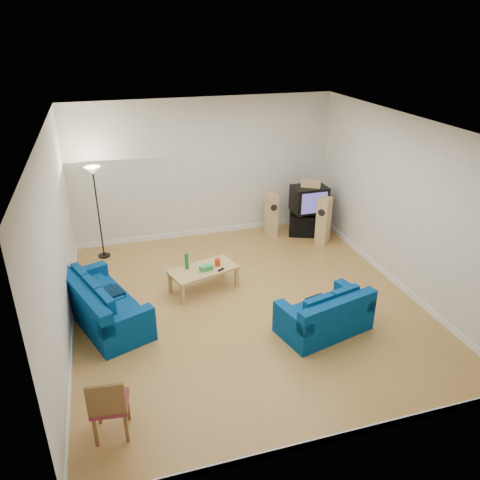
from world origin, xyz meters
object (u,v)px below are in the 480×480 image
object	(u,v)px
sofa_three_seat	(102,307)
television	(309,199)
sofa_loveseat	(326,317)
coffee_table	(203,271)
tv_stand	(307,224)

from	to	relation	value
sofa_three_seat	television	bearing A→B (deg)	94.79
sofa_loveseat	coffee_table	size ratio (longest dim) A/B	1.18
sofa_loveseat	tv_stand	xyz separation A→B (m)	(1.31, 3.68, -0.02)
sofa_three_seat	coffee_table	distance (m)	1.96
sofa_three_seat	tv_stand	world-z (taller)	sofa_three_seat
sofa_loveseat	tv_stand	bearing A→B (deg)	56.31
coffee_table	television	size ratio (longest dim) A/B	1.76
coffee_table	television	world-z (taller)	television
sofa_loveseat	television	world-z (taller)	television
sofa_three_seat	television	distance (m)	5.37
sofa_three_seat	tv_stand	bearing A→B (deg)	95.07
sofa_three_seat	coffee_table	size ratio (longest dim) A/B	1.60
coffee_table	tv_stand	size ratio (longest dim) A/B	1.62
coffee_table	television	xyz separation A→B (m)	(2.93, 1.78, 0.51)
sofa_three_seat	television	world-z (taller)	television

